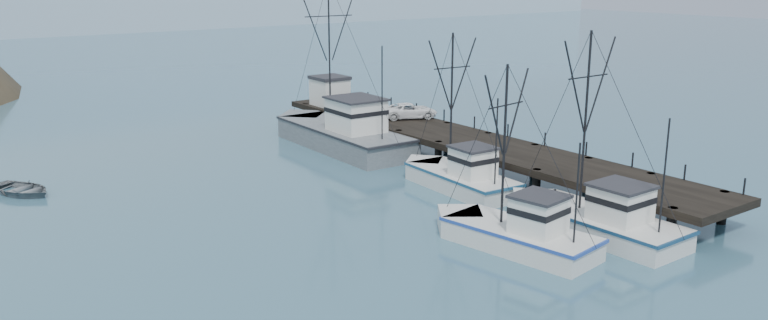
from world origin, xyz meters
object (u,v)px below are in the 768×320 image
trawler_near (594,220)px  pickup_truck (410,111)px  trawler_mid (515,233)px  motorboat (22,194)px  pier (464,141)px  pier_shed (330,90)px  trawler_far (459,177)px  work_vessel (341,133)px

trawler_near → pickup_truck: bearing=76.3°
trawler_mid → motorboat: size_ratio=2.07×
pier → trawler_mid: 18.62m
trawler_near → motorboat: (-24.96, 27.66, -0.82)m
pier → pickup_truck: pickup_truck is taller
pier → pier_shed: pier_shed is taller
pier → motorboat: (-29.88, 11.06, -1.69)m
trawler_near → trawler_far: 11.28m
trawler_near → trawler_mid: trawler_near is taller
trawler_far → motorboat: trawler_far is taller
pier_shed → pickup_truck: 9.88m
pier → pickup_truck: size_ratio=9.16×
pier → work_vessel: (-5.08, 9.78, -0.46)m
pier → trawler_far: (-5.24, -5.32, -0.87)m
pier_shed → motorboat: (-28.86, -6.94, -3.42)m
trawler_mid → pickup_truck: bearing=64.4°
trawler_far → pickup_truck: (6.43, 13.72, 1.85)m
trawler_mid → trawler_far: bearing=63.9°
pier_shed → trawler_mid: bearing=-105.4°
pickup_truck → trawler_far: bearing=178.0°
work_vessel → pickup_truck: 6.59m
trawler_far → pier_shed: (4.22, 23.32, 2.60)m
pier → pier_shed: size_ratio=13.75×
trawler_far → work_vessel: (0.16, 15.10, 0.41)m
work_vessel → motorboat: size_ratio=3.47×
trawler_near → pickup_truck: trawler_near is taller
pier → pickup_truck: 8.54m
trawler_near → motorboat: trawler_near is taller
pickup_truck → motorboat: bearing=108.2°
pickup_truck → motorboat: size_ratio=0.96×
pier → trawler_near: trawler_near is taller
pier_shed → pickup_truck: bearing=-77.0°
trawler_far → pickup_truck: size_ratio=2.28×
pier → trawler_near: size_ratio=3.72×
trawler_near → motorboat: 37.27m
trawler_mid → pier: bearing=56.6°
motorboat → pier: bearing=-45.6°
work_vessel → pier_shed: (4.07, 8.22, 2.19)m
work_vessel → motorboat: work_vessel is taller
trawler_mid → pier_shed: (9.23, 33.53, 2.60)m
trawler_near → trawler_mid: bearing=168.7°
trawler_near → pier_shed: size_ratio=3.70×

